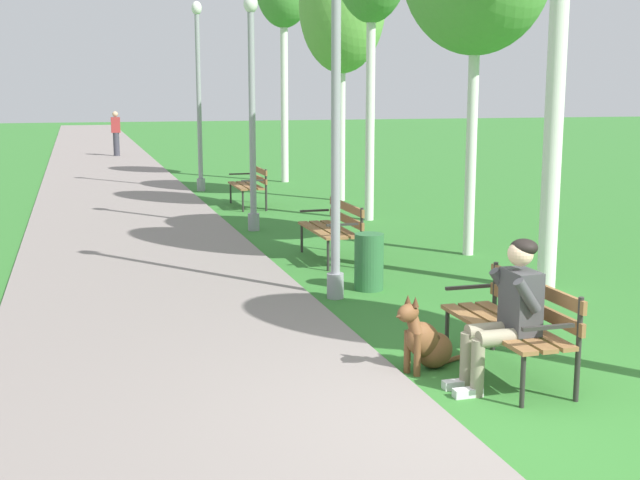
# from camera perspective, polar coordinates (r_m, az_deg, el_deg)

# --- Properties ---
(ground_plane) EXTENTS (120.00, 120.00, 0.00)m
(ground_plane) POSITION_cam_1_polar(r_m,az_deg,el_deg) (6.43, 12.09, -12.24)
(ground_plane) COLOR #33752D
(paved_path) EXTENTS (3.50, 60.00, 0.04)m
(paved_path) POSITION_cam_1_polar(r_m,az_deg,el_deg) (29.32, -14.63, 5.20)
(paved_path) COLOR gray
(paved_path) RESTS_ON ground
(park_bench_near) EXTENTS (0.55, 1.50, 0.85)m
(park_bench_near) POSITION_cam_1_polar(r_m,az_deg,el_deg) (7.35, 13.13, -5.21)
(park_bench_near) COLOR olive
(park_bench_near) RESTS_ON ground
(park_bench_mid) EXTENTS (0.55, 1.50, 0.85)m
(park_bench_mid) POSITION_cam_1_polar(r_m,az_deg,el_deg) (12.00, 0.97, 1.03)
(park_bench_mid) COLOR olive
(park_bench_mid) RESTS_ON ground
(park_bench_far) EXTENTS (0.55, 1.50, 0.85)m
(park_bench_far) POSITION_cam_1_polar(r_m,az_deg,el_deg) (17.56, -4.78, 3.93)
(park_bench_far) COLOR olive
(park_bench_far) RESTS_ON ground
(person_seated_on_near_bench) EXTENTS (0.74, 0.49, 1.25)m
(person_seated_on_near_bench) POSITION_cam_1_polar(r_m,az_deg,el_deg) (6.98, 12.75, -4.57)
(person_seated_on_near_bench) COLOR gray
(person_seated_on_near_bench) RESTS_ON ground
(dog_brown) EXTENTS (0.79, 0.46, 0.71)m
(dog_brown) POSITION_cam_1_polar(r_m,az_deg,el_deg) (7.42, 7.29, -6.90)
(dog_brown) COLOR brown
(dog_brown) RESTS_ON ground
(lamp_post_near) EXTENTS (0.24, 0.24, 4.39)m
(lamp_post_near) POSITION_cam_1_polar(r_m,az_deg,el_deg) (9.60, 1.09, 9.26)
(lamp_post_near) COLOR gray
(lamp_post_near) RESTS_ON ground
(lamp_post_mid) EXTENTS (0.24, 0.24, 4.01)m
(lamp_post_mid) POSITION_cam_1_polar(r_m,az_deg,el_deg) (14.45, -4.66, 8.80)
(lamp_post_mid) COLOR gray
(lamp_post_mid) RESTS_ON ground
(lamp_post_far) EXTENTS (0.24, 0.24, 4.47)m
(lamp_post_far) POSITION_cam_1_polar(r_m,az_deg,el_deg) (20.40, -8.28, 9.81)
(lamp_post_far) COLOR gray
(lamp_post_far) RESTS_ON ground
(birch_tree_fifth) EXTENTS (1.86, 1.86, 5.65)m
(birch_tree_fifth) POSITION_cam_1_polar(r_m,az_deg,el_deg) (18.49, 1.53, 15.70)
(birch_tree_fifth) COLOR silver
(birch_tree_fifth) RESTS_ON ground
(litter_bin) EXTENTS (0.36, 0.36, 0.70)m
(litter_bin) POSITION_cam_1_polar(r_m,az_deg,el_deg) (10.26, 3.37, -1.50)
(litter_bin) COLOR #2D6638
(litter_bin) RESTS_ON ground
(pedestrian_distant) EXTENTS (0.32, 0.22, 1.65)m
(pedestrian_distant) POSITION_cam_1_polar(r_m,az_deg,el_deg) (31.47, -13.77, 7.07)
(pedestrian_distant) COLOR #383842
(pedestrian_distant) RESTS_ON ground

